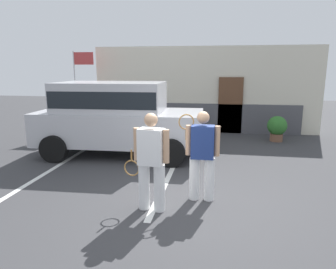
# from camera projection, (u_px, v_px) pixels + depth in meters

# --- Properties ---
(ground_plane) EXTENTS (40.00, 40.00, 0.00)m
(ground_plane) POSITION_uv_depth(u_px,v_px,m) (183.00, 206.00, 5.54)
(ground_plane) COLOR #38383A
(parking_stripe_0) EXTENTS (0.12, 4.40, 0.01)m
(parking_stripe_0) POSITION_uv_depth(u_px,v_px,m) (51.00, 170.00, 7.53)
(parking_stripe_0) COLOR silver
(parking_stripe_0) RESTS_ON ground_plane
(parking_stripe_1) EXTENTS (0.12, 4.40, 0.01)m
(parking_stripe_1) POSITION_uv_depth(u_px,v_px,m) (169.00, 176.00, 7.07)
(parking_stripe_1) COLOR silver
(parking_stripe_1) RESTS_ON ground_plane
(house_frontage) EXTENTS (8.55, 0.40, 3.24)m
(house_frontage) POSITION_uv_depth(u_px,v_px,m) (205.00, 92.00, 11.86)
(house_frontage) COLOR beige
(house_frontage) RESTS_ON ground_plane
(parked_suv) EXTENTS (4.67, 2.30, 2.05)m
(parked_suv) POSITION_uv_depth(u_px,v_px,m) (117.00, 115.00, 8.68)
(parked_suv) COLOR #B7B7BC
(parked_suv) RESTS_ON ground_plane
(tennis_player_man) EXTENTS (0.88, 0.32, 1.71)m
(tennis_player_man) POSITION_uv_depth(u_px,v_px,m) (151.00, 161.00, 5.25)
(tennis_player_man) COLOR white
(tennis_player_man) RESTS_ON ground_plane
(tennis_player_woman) EXTENTS (0.76, 0.26, 1.68)m
(tennis_player_woman) POSITION_uv_depth(u_px,v_px,m) (202.00, 155.00, 5.66)
(tennis_player_woman) COLOR white
(tennis_player_woman) RESTS_ON ground_plane
(potted_plant_by_porch) EXTENTS (0.65, 0.65, 0.86)m
(potted_plant_by_porch) POSITION_uv_depth(u_px,v_px,m) (277.00, 127.00, 10.40)
(potted_plant_by_porch) COLOR brown
(potted_plant_by_porch) RESTS_ON ground_plane
(flag_pole) EXTENTS (0.80, 0.05, 3.05)m
(flag_pole) POSITION_uv_depth(u_px,v_px,m) (79.00, 77.00, 11.61)
(flag_pole) COLOR silver
(flag_pole) RESTS_ON ground_plane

